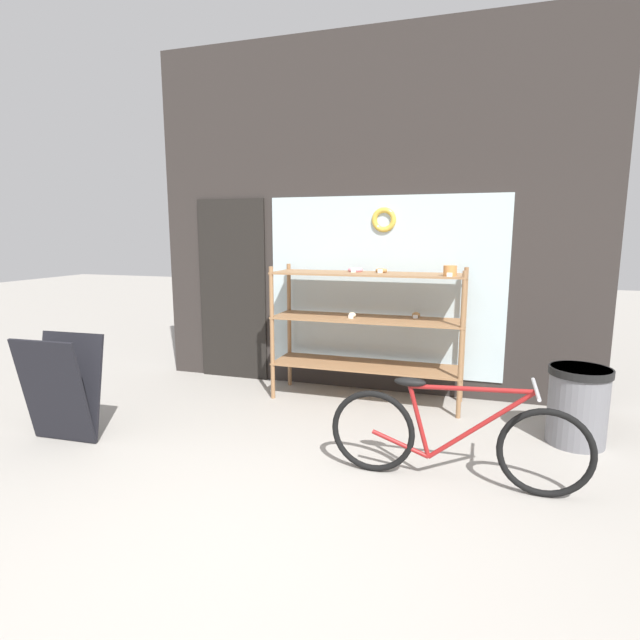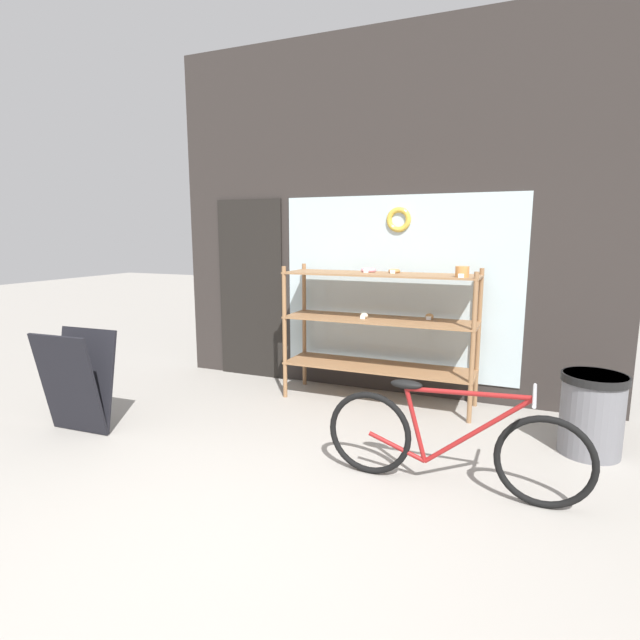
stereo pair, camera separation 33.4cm
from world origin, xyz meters
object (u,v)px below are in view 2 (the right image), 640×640
at_px(sandwich_board, 77,382).
at_px(trash_bin, 592,411).
at_px(display_case, 381,321).
at_px(bicycle, 450,442).

distance_m(sandwich_board, trash_bin, 4.24).
distance_m(display_case, trash_bin, 2.01).
xyz_separation_m(display_case, bicycle, (0.93, -1.54, -0.51)).
height_order(sandwich_board, trash_bin, sandwich_board).
xyz_separation_m(display_case, trash_bin, (1.87, -0.54, -0.49)).
height_order(display_case, trash_bin, display_case).
bearing_deg(sandwich_board, trash_bin, 14.36).
bearing_deg(sandwich_board, bicycle, 1.72).
relative_size(display_case, sandwich_board, 2.18).
bearing_deg(bicycle, display_case, 121.98).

